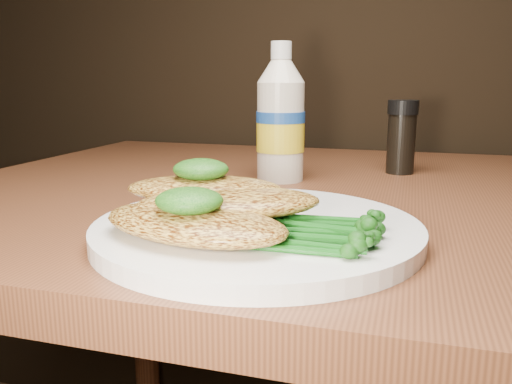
% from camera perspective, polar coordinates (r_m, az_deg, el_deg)
% --- Properties ---
extents(plate, '(0.30, 0.30, 0.02)m').
position_cam_1_polar(plate, '(0.49, 0.12, -4.13)').
color(plate, white).
rests_on(plate, dining_table).
extents(chicken_front, '(0.18, 0.12, 0.03)m').
position_cam_1_polar(chicken_front, '(0.43, -6.78, -3.37)').
color(chicken_front, gold).
rests_on(chicken_front, plate).
extents(chicken_mid, '(0.18, 0.14, 0.03)m').
position_cam_1_polar(chicken_mid, '(0.47, -2.95, -1.22)').
color(chicken_mid, gold).
rests_on(chicken_mid, plate).
extents(chicken_back, '(0.16, 0.10, 0.02)m').
position_cam_1_polar(chicken_back, '(0.50, -5.63, 0.37)').
color(chicken_back, gold).
rests_on(chicken_back, plate).
extents(pesto_front, '(0.06, 0.06, 0.02)m').
position_cam_1_polar(pesto_front, '(0.42, -7.26, -0.94)').
color(pesto_front, '#07330A').
rests_on(pesto_front, chicken_front).
extents(pesto_back, '(0.05, 0.05, 0.02)m').
position_cam_1_polar(pesto_back, '(0.49, -6.00, 2.46)').
color(pesto_back, '#07330A').
rests_on(pesto_back, chicken_back).
extents(broccolini_bundle, '(0.15, 0.12, 0.02)m').
position_cam_1_polar(broccolini_bundle, '(0.44, 5.18, -3.53)').
color(broccolini_bundle, '#115213').
rests_on(broccolini_bundle, plate).
extents(mayo_bottle, '(0.08, 0.08, 0.19)m').
position_cam_1_polar(mayo_bottle, '(0.75, 2.69, 8.61)').
color(mayo_bottle, beige).
rests_on(mayo_bottle, dining_table).
extents(pepper_grinder, '(0.06, 0.06, 0.11)m').
position_cam_1_polar(pepper_grinder, '(0.84, 15.50, 5.76)').
color(pepper_grinder, black).
rests_on(pepper_grinder, dining_table).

